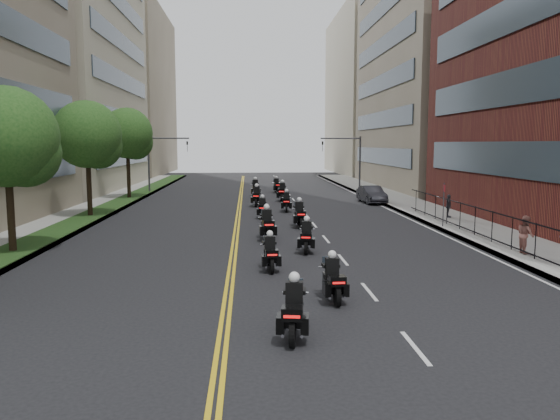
{
  "coord_description": "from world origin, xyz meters",
  "views": [
    {
      "loc": [
        -0.8,
        -12.4,
        4.89
      ],
      "look_at": [
        0.74,
        13.39,
        1.73
      ],
      "focal_mm": 35.0,
      "sensor_mm": 36.0,
      "label": 1
    }
  ],
  "objects_px": {
    "motorcycle_2": "(270,255)",
    "motorcycle_11": "(277,186)",
    "motorcycle_8": "(257,197)",
    "motorcycle_3": "(307,238)",
    "parked_sedan": "(372,195)",
    "pedestrian_c": "(449,206)",
    "motorcycle_4": "(267,226)",
    "motorcycle_0": "(294,312)",
    "motorcycle_6": "(262,209)",
    "motorcycle_9": "(282,193)",
    "motorcycle_10": "(255,189)",
    "pedestrian_b": "(526,234)",
    "motorcycle_1": "(333,281)",
    "motorcycle_5": "(299,215)",
    "motorcycle_7": "(286,203)"
  },
  "relations": [
    {
      "from": "motorcycle_2",
      "to": "motorcycle_11",
      "type": "distance_m",
      "value": 33.49
    },
    {
      "from": "motorcycle_8",
      "to": "motorcycle_3",
      "type": "bearing_deg",
      "value": -79.71
    },
    {
      "from": "parked_sedan",
      "to": "pedestrian_c",
      "type": "relative_size",
      "value": 2.89
    },
    {
      "from": "motorcycle_4",
      "to": "motorcycle_11",
      "type": "distance_m",
      "value": 26.73
    },
    {
      "from": "motorcycle_0",
      "to": "motorcycle_6",
      "type": "bearing_deg",
      "value": 98.47
    },
    {
      "from": "parked_sedan",
      "to": "motorcycle_9",
      "type": "bearing_deg",
      "value": 160.32
    },
    {
      "from": "motorcycle_0",
      "to": "parked_sedan",
      "type": "bearing_deg",
      "value": 81.65
    },
    {
      "from": "motorcycle_8",
      "to": "motorcycle_10",
      "type": "relative_size",
      "value": 0.96
    },
    {
      "from": "motorcycle_11",
      "to": "pedestrian_b",
      "type": "distance_m",
      "value": 32.87
    },
    {
      "from": "motorcycle_1",
      "to": "motorcycle_6",
      "type": "height_order",
      "value": "motorcycle_1"
    },
    {
      "from": "motorcycle_9",
      "to": "parked_sedan",
      "type": "bearing_deg",
      "value": -8.43
    },
    {
      "from": "motorcycle_6",
      "to": "motorcycle_10",
      "type": "height_order",
      "value": "motorcycle_10"
    },
    {
      "from": "motorcycle_5",
      "to": "motorcycle_11",
      "type": "distance_m",
      "value": 22.61
    },
    {
      "from": "motorcycle_2",
      "to": "pedestrian_b",
      "type": "bearing_deg",
      "value": 6.33
    },
    {
      "from": "pedestrian_c",
      "to": "motorcycle_8",
      "type": "bearing_deg",
      "value": 80.66
    },
    {
      "from": "motorcycle_2",
      "to": "motorcycle_9",
      "type": "distance_m",
      "value": 25.57
    },
    {
      "from": "motorcycle_4",
      "to": "motorcycle_5",
      "type": "height_order",
      "value": "motorcycle_4"
    },
    {
      "from": "motorcycle_6",
      "to": "pedestrian_c",
      "type": "height_order",
      "value": "pedestrian_c"
    },
    {
      "from": "motorcycle_3",
      "to": "parked_sedan",
      "type": "xyz_separation_m",
      "value": [
        7.55,
        19.97,
        0.06
      ]
    },
    {
      "from": "motorcycle_5",
      "to": "parked_sedan",
      "type": "bearing_deg",
      "value": 59.56
    },
    {
      "from": "motorcycle_4",
      "to": "pedestrian_c",
      "type": "height_order",
      "value": "motorcycle_4"
    },
    {
      "from": "motorcycle_4",
      "to": "motorcycle_5",
      "type": "bearing_deg",
      "value": 59.17
    },
    {
      "from": "pedestrian_c",
      "to": "motorcycle_5",
      "type": "bearing_deg",
      "value": 129.79
    },
    {
      "from": "parked_sedan",
      "to": "motorcycle_11",
      "type": "bearing_deg",
      "value": 122.37
    },
    {
      "from": "pedestrian_c",
      "to": "pedestrian_b",
      "type": "bearing_deg",
      "value": -158.87
    },
    {
      "from": "motorcycle_2",
      "to": "pedestrian_c",
      "type": "distance_m",
      "value": 17.96
    },
    {
      "from": "motorcycle_7",
      "to": "motorcycle_3",
      "type": "bearing_deg",
      "value": -86.45
    },
    {
      "from": "motorcycle_6",
      "to": "pedestrian_b",
      "type": "relative_size",
      "value": 1.28
    },
    {
      "from": "motorcycle_8",
      "to": "parked_sedan",
      "type": "distance_m",
      "value": 9.64
    },
    {
      "from": "motorcycle_3",
      "to": "pedestrian_b",
      "type": "relative_size",
      "value": 1.34
    },
    {
      "from": "motorcycle_0",
      "to": "motorcycle_6",
      "type": "height_order",
      "value": "motorcycle_0"
    },
    {
      "from": "pedestrian_c",
      "to": "motorcycle_2",
      "type": "bearing_deg",
      "value": 163.48
    },
    {
      "from": "motorcycle_1",
      "to": "motorcycle_11",
      "type": "height_order",
      "value": "motorcycle_11"
    },
    {
      "from": "motorcycle_4",
      "to": "motorcycle_6",
      "type": "relative_size",
      "value": 1.17
    },
    {
      "from": "pedestrian_c",
      "to": "motorcycle_7",
      "type": "bearing_deg",
      "value": 89.46
    },
    {
      "from": "motorcycle_4",
      "to": "pedestrian_b",
      "type": "xyz_separation_m",
      "value": [
        11.03,
        -4.92,
        0.26
      ]
    },
    {
      "from": "motorcycle_0",
      "to": "pedestrian_b",
      "type": "bearing_deg",
      "value": 48.55
    },
    {
      "from": "motorcycle_11",
      "to": "parked_sedan",
      "type": "xyz_separation_m",
      "value": [
        7.31,
        -10.01,
        0.05
      ]
    },
    {
      "from": "motorcycle_8",
      "to": "motorcycle_10",
      "type": "height_order",
      "value": "motorcycle_10"
    },
    {
      "from": "motorcycle_6",
      "to": "motorcycle_10",
      "type": "bearing_deg",
      "value": 92.98
    },
    {
      "from": "motorcycle_4",
      "to": "motorcycle_8",
      "type": "bearing_deg",
      "value": 87.07
    },
    {
      "from": "motorcycle_6",
      "to": "motorcycle_9",
      "type": "distance_m",
      "value": 10.89
    },
    {
      "from": "motorcycle_4",
      "to": "parked_sedan",
      "type": "relative_size",
      "value": 0.57
    },
    {
      "from": "motorcycle_7",
      "to": "motorcycle_8",
      "type": "height_order",
      "value": "motorcycle_8"
    },
    {
      "from": "motorcycle_10",
      "to": "parked_sedan",
      "type": "distance_m",
      "value": 11.24
    },
    {
      "from": "motorcycle_4",
      "to": "motorcycle_3",
      "type": "bearing_deg",
      "value": -67.18
    },
    {
      "from": "motorcycle_2",
      "to": "motorcycle_10",
      "type": "height_order",
      "value": "motorcycle_10"
    },
    {
      "from": "motorcycle_8",
      "to": "pedestrian_b",
      "type": "xyz_separation_m",
      "value": [
        11.3,
        -19.97,
        0.28
      ]
    },
    {
      "from": "motorcycle_2",
      "to": "motorcycle_9",
      "type": "relative_size",
      "value": 0.85
    },
    {
      "from": "motorcycle_6",
      "to": "motorcycle_7",
      "type": "xyz_separation_m",
      "value": [
        1.83,
        3.49,
        0.03
      ]
    }
  ]
}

